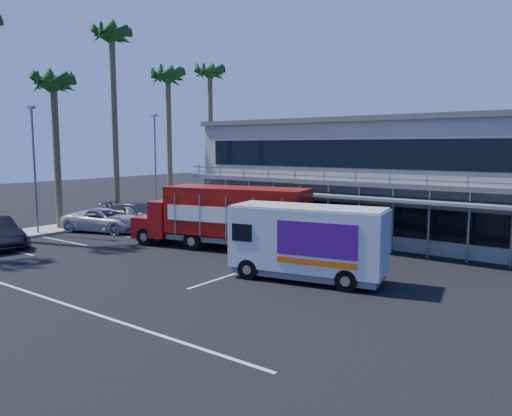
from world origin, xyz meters
The scene contains 15 objects.
ground centered at (0.00, 0.00, 0.00)m, with size 120.00×120.00×0.00m, color black.
building centered at (3.00, 14.94, 3.66)m, with size 22.40×12.00×7.30m.
curb_strip centered at (-15.00, 6.00, 0.08)m, with size 3.00×32.00×0.16m, color #A5A399.
palm_c centered at (-14.90, 3.00, 9.21)m, with size 2.80×2.80×10.75m.
palm_d centered at (-15.20, 8.00, 12.80)m, with size 2.80×2.80×14.75m.
palm_e centered at (-14.70, 13.00, 10.57)m, with size 2.80×2.80×12.25m.
palm_f centered at (-15.10, 18.50, 11.47)m, with size 2.80×2.80×13.25m.
light_pole_near centered at (-14.20, 1.00, 4.50)m, with size 0.50×0.25×8.09m.
light_pole_far centered at (-14.20, 11.00, 4.50)m, with size 0.50×0.25×8.09m.
red_truck centered at (-1.83, 4.85, 1.88)m, with size 10.44×4.48×3.43m.
white_van centered at (5.10, 2.00, 1.67)m, with size 6.75×3.45×3.15m.
parked_car_a centered at (-12.50, -2.00, 0.73)m, with size 1.71×4.26×1.45m, color #A3A5AA.
parked_car_c centered at (-11.96, 4.40, 0.76)m, with size 2.53×5.48×1.52m, color #BBBBBD.
parked_car_d centered at (-12.50, 7.60, 0.80)m, with size 2.24×5.52×1.60m, color #2A2D38.
parked_car_e centered at (-12.50, 7.20, 0.76)m, with size 1.78×4.44×1.51m, color slate.
Camera 1 is at (15.67, -15.76, 5.62)m, focal length 35.00 mm.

